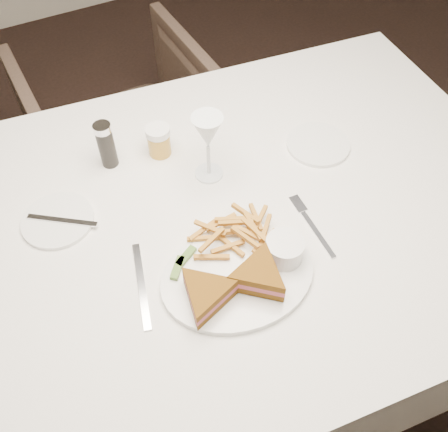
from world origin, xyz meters
TOP-DOWN VIEW (x-y plane):
  - ground at (0.00, 0.00)m, footprint 5.00×5.00m
  - table at (-0.02, 0.10)m, footprint 1.63×1.19m
  - chair_far at (0.03, 0.97)m, footprint 0.67×0.63m
  - table_setting at (-0.04, 0.03)m, footprint 0.81×0.61m

SIDE VIEW (x-z plane):
  - ground at x=0.00m, z-range 0.00..0.00m
  - chair_far at x=0.03m, z-range 0.00..0.68m
  - table at x=-0.02m, z-range 0.00..0.75m
  - table_setting at x=-0.04m, z-range 0.70..0.88m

